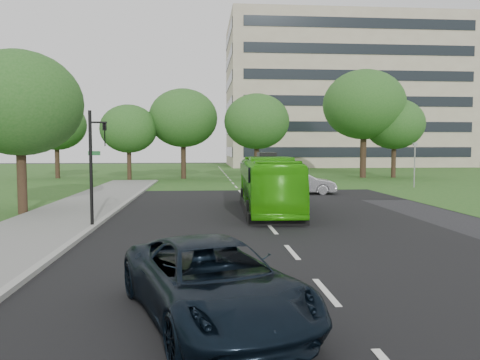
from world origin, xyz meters
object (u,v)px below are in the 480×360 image
Objects in this scene: suv at (212,281)px; bus at (268,184)px; office_building at (341,95)px; camera_pole at (415,159)px; tree_park_c at (257,122)px; tree_park_f at (56,125)px; tree_park_b at (183,118)px; sedan at (303,183)px; tree_park_d at (364,105)px; traffic_light at (95,159)px; tree_park_a at (129,129)px; tree_side_near at (19,103)px; tree_park_e at (394,124)px.

bus is at bearing 59.06° from suv.
camera_pole is at bearing -99.46° from office_building.
suv is (-5.21, -37.44, -5.04)m from tree_park_c.
tree_park_b is at bearing -6.85° from tree_park_f.
sedan is 24.38m from suv.
tree_park_b reaches higher than camera_pole.
camera_pole is (32.29, -13.86, -3.22)m from tree_park_f.
tree_park_d reaches higher than traffic_light.
camera_pole is (24.43, -11.01, -2.75)m from tree_park_a.
tree_park_b is 19.20m from tree_park_d.
bus is 19.00m from camera_pole.
tree_park_c is at bearing 63.19° from suv.
tree_park_b reaches higher than sedan.
tree_park_a reaches higher than sedan.
tree_park_f is 1.79× the size of sedan.
sedan is (15.74, 8.56, -4.61)m from tree_side_near.
tree_park_e is at bearing -31.85° from sedan.
bus is at bearing -78.20° from tree_park_b.
bus is at bearing 0.07° from tree_side_near.
suv is 32.69m from camera_pole.
sedan is at bearing 69.33° from bus.
office_building is at bearing 60.26° from tree_side_near.
bus is at bearing -124.23° from tree_park_e.
tree_park_e is at bearing 44.22° from suv.
camera_pole is (25.89, 13.05, -3.02)m from tree_side_near.
tree_park_f is 44.75m from suv.
office_building is 3.49× the size of tree_park_d.
tree_park_e is at bearing 46.42° from traffic_light.
tree_side_near is 29.15m from camera_pole.
tree_park_d is 1.40× the size of tree_park_f.
tree_park_e is at bearing 87.25° from camera_pole.
suv is at bearing -99.69° from bus.
tree_park_d is at bearing 63.76° from bus.
tree_park_c is 38.13m from suv.
tree_park_d is 32.47m from tree_park_f.
camera_pole reaches higher than bus.
office_building is at bearing 61.76° from tree_park_c.
office_building reaches higher than sedan.
traffic_light is at bearing -147.84° from bus.
tree_side_near is at bearing -105.07° from tree_park_b.
tree_side_near reaches higher than bus.
camera_pole is (13.78, 13.04, 0.95)m from bus.
tree_park_b reaches higher than tree_park_c.
tree_park_c is at bearing -11.89° from tree_park_f.
tree_park_e is at bearing 40.76° from tree_side_near.
bus is (-17.14, -25.20, -4.35)m from tree_park_e.
camera_pole is at bearing -32.76° from tree_park_b.
office_building is 4.75× the size of tree_park_e.
suv is (15.33, -41.77, -4.81)m from tree_park_f.
office_building reaches higher than tree_park_e.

